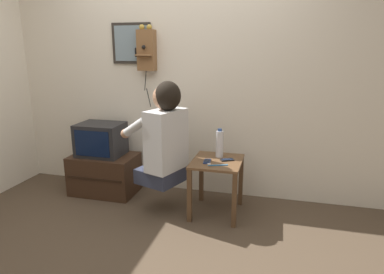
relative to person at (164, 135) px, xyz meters
The scene contains 12 objects.
ground_plane 1.01m from the person, 91.01° to the right, with size 14.00×14.00×0.00m, color #4C3D2D.
wall_back 0.79m from the person, 91.12° to the left, with size 6.80×0.05×2.55m.
side_table 0.60m from the person, 12.76° to the left, with size 0.45×0.52×0.52m.
person is the anchor object (origin of this frame).
tv_stand 1.00m from the person, 160.85° to the left, with size 0.68×0.45×0.42m.
television 0.88m from the person, 160.79° to the left, with size 0.47×0.37×0.34m.
wall_phone_antique 0.98m from the person, 124.50° to the left, with size 0.22×0.18×0.83m.
framed_picture 1.13m from the person, 133.74° to the left, with size 0.43×0.03×0.42m.
cell_phone_held 0.46m from the person, ahead, with size 0.07×0.13×0.01m.
cell_phone_spare 0.62m from the person, 13.28° to the left, with size 0.14×0.11×0.01m.
water_bottle 0.53m from the person, 25.28° to the left, with size 0.07×0.07×0.27m.
toothbrush 0.55m from the person, ahead, with size 0.17×0.07×0.02m.
Camera 1 is at (1.02, -2.19, 1.54)m, focal length 32.00 mm.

